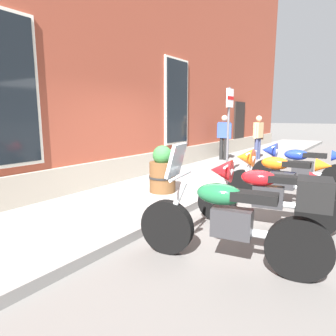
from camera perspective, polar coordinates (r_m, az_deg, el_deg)
ground_plane at (r=5.91m, az=7.68°, el=-6.68°), size 140.00×140.00×0.00m
sidewalk at (r=6.50m, az=-1.88°, el=-4.42°), size 31.52×2.42×0.14m
motorcycle_green_touring at (r=3.39m, az=13.23°, el=-9.48°), size 0.76×2.15×1.38m
motorcycle_red_sport at (r=4.73m, az=17.14°, el=-4.31°), size 0.68×2.07×1.01m
motorcycle_orange_sport at (r=6.04m, az=19.96°, el=-1.26°), size 0.62×2.10×1.05m
motorcycle_blue_sport at (r=7.40m, az=23.50°, el=0.52°), size 0.62×2.17×1.06m
pedestrian_blue_top at (r=10.73m, az=10.74°, el=6.24°), size 0.26×0.58×1.58m
pedestrian_tan_coat at (r=11.17m, az=16.99°, el=6.06°), size 0.66×0.25×1.57m
parking_sign at (r=7.44m, az=11.63°, el=9.01°), size 0.36×0.07×2.23m
barrel_planter at (r=6.08m, az=-1.07°, el=-0.68°), size 0.57×0.57×0.96m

